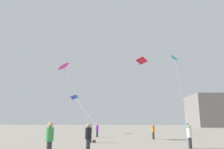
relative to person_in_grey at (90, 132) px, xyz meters
The scene contains 13 objects.
person_in_grey is the anchor object (origin of this frame).
person_in_purple 7.68m from the person_in_grey, 93.46° to the left, with size 0.36×0.36×1.64m.
person_in_teal 18.39m from the person_in_grey, 48.14° to the left, with size 0.40×0.40×1.83m.
person_in_white 8.68m from the person_in_grey, 25.85° to the right, with size 0.36×0.36×1.63m.
person_in_orange 7.65m from the person_in_grey, 36.26° to the left, with size 0.35×0.35×1.60m.
person_in_black 6.55m from the person_in_grey, 81.24° to the right, with size 0.38×0.38×1.73m.
person_in_green 8.65m from the person_in_grey, 94.30° to the right, with size 0.39×0.39×1.81m.
kite_cobalt_delta 18.06m from the person_in_grey, 109.19° to the left, with size 6.04×9.66×5.07m.
kite_cyan_delta 26.47m from the person_in_grey, 57.96° to the left, with size 1.65×7.02×12.88m.
kite_magenta_diamond 8.66m from the person_in_grey, 140.63° to the left, with size 4.55×3.92×7.24m.
kite_crimson_delta 19.44m from the person_in_grey, 68.39° to the left, with size 7.27×1.90×11.05m.
building_left_hall 76.37m from the person_in_grey, 61.16° to the left, with size 18.81×17.82×12.04m.
handbag_beside_flyer 0.88m from the person_in_grey, 15.95° to the left, with size 0.32×0.14×0.24m, color brown.
Camera 1 is at (1.73, -5.86, 1.80)m, focal length 34.69 mm.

